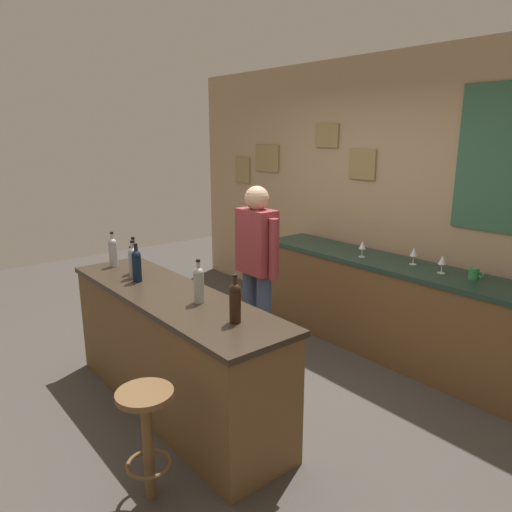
# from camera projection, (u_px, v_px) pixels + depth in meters

# --- Properties ---
(ground_plane) EXTENTS (10.00, 10.00, 0.00)m
(ground_plane) POSITION_uv_depth(u_px,v_px,m) (218.00, 388.00, 3.95)
(ground_plane) COLOR #423D38
(back_wall) EXTENTS (6.00, 0.09, 2.80)m
(back_wall) POSITION_uv_depth(u_px,v_px,m) (381.00, 198.00, 4.83)
(back_wall) COLOR tan
(back_wall) RESTS_ON ground_plane
(bar_counter) EXTENTS (2.25, 0.60, 0.92)m
(bar_counter) POSITION_uv_depth(u_px,v_px,m) (173.00, 351.00, 3.59)
(bar_counter) COLOR brown
(bar_counter) RESTS_ON ground_plane
(side_counter) EXTENTS (2.77, 0.56, 0.90)m
(side_counter) POSITION_uv_depth(u_px,v_px,m) (383.00, 306.00, 4.55)
(side_counter) COLOR brown
(side_counter) RESTS_ON ground_plane
(bartender) EXTENTS (0.52, 0.21, 1.62)m
(bartender) POSITION_uv_depth(u_px,v_px,m) (257.00, 264.00, 4.18)
(bartender) COLOR #384766
(bartender) RESTS_ON ground_plane
(bar_stool) EXTENTS (0.32, 0.32, 0.68)m
(bar_stool) POSITION_uv_depth(u_px,v_px,m) (147.00, 427.00, 2.66)
(bar_stool) COLOR brown
(bar_stool) RESTS_ON ground_plane
(wine_bottle_a) EXTENTS (0.07, 0.07, 0.31)m
(wine_bottle_a) POSITION_uv_depth(u_px,v_px,m) (113.00, 251.00, 4.14)
(wine_bottle_a) COLOR #999E99
(wine_bottle_a) RESTS_ON bar_counter
(wine_bottle_b) EXTENTS (0.07, 0.07, 0.31)m
(wine_bottle_b) POSITION_uv_depth(u_px,v_px,m) (134.00, 257.00, 3.94)
(wine_bottle_b) COLOR black
(wine_bottle_b) RESTS_ON bar_counter
(wine_bottle_c) EXTENTS (0.07, 0.07, 0.31)m
(wine_bottle_c) POSITION_uv_depth(u_px,v_px,m) (133.00, 261.00, 3.81)
(wine_bottle_c) COLOR #999E99
(wine_bottle_c) RESTS_ON bar_counter
(wine_bottle_d) EXTENTS (0.07, 0.07, 0.31)m
(wine_bottle_d) POSITION_uv_depth(u_px,v_px,m) (137.00, 265.00, 3.71)
(wine_bottle_d) COLOR black
(wine_bottle_d) RESTS_ON bar_counter
(wine_bottle_e) EXTENTS (0.07, 0.07, 0.31)m
(wine_bottle_e) POSITION_uv_depth(u_px,v_px,m) (199.00, 283.00, 3.25)
(wine_bottle_e) COLOR #999E99
(wine_bottle_e) RESTS_ON bar_counter
(wine_bottle_f) EXTENTS (0.07, 0.07, 0.31)m
(wine_bottle_f) POSITION_uv_depth(u_px,v_px,m) (235.00, 301.00, 2.91)
(wine_bottle_f) COLOR black
(wine_bottle_f) RESTS_ON bar_counter
(wine_glass_a) EXTENTS (0.07, 0.07, 0.16)m
(wine_glass_a) POSITION_uv_depth(u_px,v_px,m) (362.00, 246.00, 4.54)
(wine_glass_a) COLOR silver
(wine_glass_a) RESTS_ON side_counter
(wine_glass_b) EXTENTS (0.07, 0.07, 0.16)m
(wine_glass_b) POSITION_uv_depth(u_px,v_px,m) (414.00, 253.00, 4.28)
(wine_glass_b) COLOR silver
(wine_glass_b) RESTS_ON side_counter
(wine_glass_c) EXTENTS (0.07, 0.07, 0.16)m
(wine_glass_c) POSITION_uv_depth(u_px,v_px,m) (442.00, 261.00, 4.01)
(wine_glass_c) COLOR silver
(wine_glass_c) RESTS_ON side_counter
(coffee_mug) EXTENTS (0.12, 0.08, 0.09)m
(coffee_mug) POSITION_uv_depth(u_px,v_px,m) (474.00, 274.00, 3.86)
(coffee_mug) COLOR #338C4C
(coffee_mug) RESTS_ON side_counter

